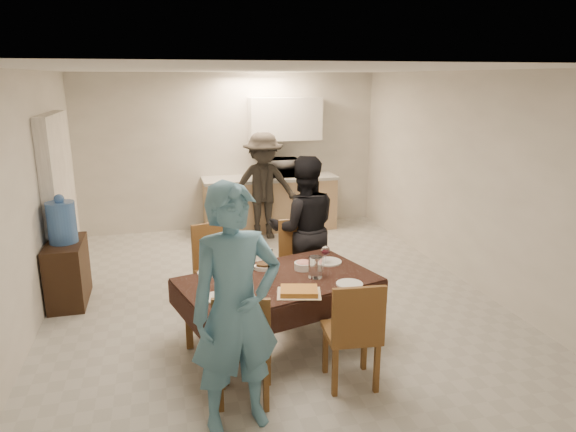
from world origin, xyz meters
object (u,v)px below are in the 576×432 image
object	(u,v)px
water_jug	(62,222)
microwave	(282,167)
water_pitcher	(315,267)
person_kitchen	(264,186)
savoury_tart	(299,291)
person_far	(304,229)
console	(68,272)
dining_table	(278,282)
wine_bottle	(271,263)
person_near	(236,310)

from	to	relation	value
water_jug	microwave	bearing A→B (deg)	36.84
water_pitcher	person_kitchen	bearing A→B (deg)	86.33
savoury_tart	person_far	xyz separation A→B (m)	(0.45, 1.43, 0.12)
console	savoury_tart	world-z (taller)	savoury_tart
water_jug	water_pitcher	distance (m)	2.95
water_pitcher	person_far	world-z (taller)	person_far
water_pitcher	microwave	world-z (taller)	microwave
savoury_tart	person_far	world-z (taller)	person_far
water_jug	person_far	xyz separation A→B (m)	(2.65, -0.53, -0.12)
dining_table	wine_bottle	distance (m)	0.19
microwave	person_far	bearing A→B (deg)	81.43
console	savoury_tart	xyz separation A→B (m)	(2.20, -1.96, 0.36)
water_jug	microwave	size ratio (longest dim) A/B	0.86
microwave	person_kitchen	xyz separation A→B (m)	(-0.40, -0.45, -0.21)
wine_bottle	microwave	world-z (taller)	microwave
console	person_kitchen	size ratio (longest dim) A/B	0.46
person_kitchen	console	bearing A→B (deg)	-145.23
dining_table	person_far	distance (m)	1.20
wine_bottle	savoury_tart	xyz separation A→B (m)	(0.15, -0.43, -0.12)
dining_table	water_jug	bearing A→B (deg)	127.59
dining_table	water_pitcher	size ratio (longest dim) A/B	9.84
savoury_tart	person_kitchen	size ratio (longest dim) A/B	0.22
dining_table	person_kitchen	world-z (taller)	person_kitchen
water_pitcher	savoury_tart	bearing A→B (deg)	-127.15
water_jug	microwave	xyz separation A→B (m)	(3.08, 2.31, 0.10)
person_kitchen	water_pitcher	bearing A→B (deg)	-93.67
dining_table	console	bearing A→B (deg)	127.59
water_pitcher	savoury_tart	world-z (taller)	water_pitcher
dining_table	water_jug	distance (m)	2.65
savoury_tart	person_far	size ratio (longest dim) A/B	0.23
dining_table	person_far	bearing A→B (deg)	46.82
console	person_near	world-z (taller)	person_near
water_jug	person_near	distance (m)	3.05
savoury_tart	person_near	world-z (taller)	person_near
microwave	person_near	xyz separation A→B (m)	(-1.53, -4.94, -0.13)
water_jug	person_kitchen	size ratio (longest dim) A/B	0.27
water_jug	water_pitcher	xyz separation A→B (m)	(2.45, -1.63, -0.16)
person_far	water_pitcher	bearing A→B (deg)	85.64
console	person_near	distance (m)	3.11
water_jug	savoury_tart	xyz separation A→B (m)	(2.20, -1.96, -0.24)
water_pitcher	person_far	size ratio (longest dim) A/B	0.12
person_near	person_kitchen	bearing A→B (deg)	65.23
person_far	microwave	bearing A→B (deg)	-92.62
console	person_kitchen	bearing A→B (deg)	34.77
person_far	person_kitchen	world-z (taller)	person_kitchen
dining_table	savoury_tart	world-z (taller)	savoury_tart
microwave	person_kitchen	distance (m)	0.64
console	savoury_tart	size ratio (longest dim) A/B	2.06
water_pitcher	water_jug	bearing A→B (deg)	146.43
microwave	person_near	world-z (taller)	person_near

